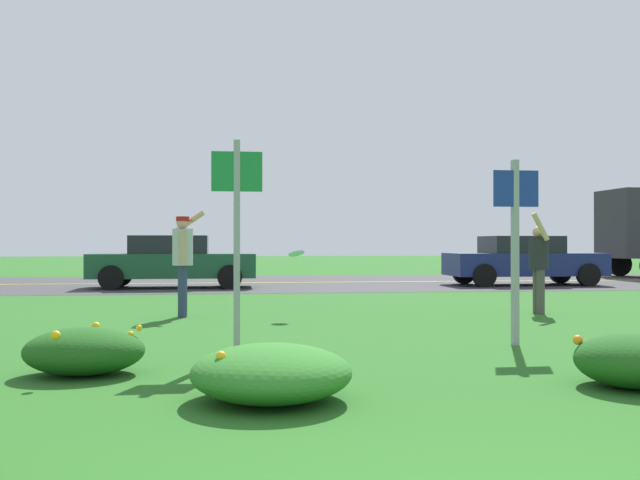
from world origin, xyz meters
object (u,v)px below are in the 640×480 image
(person_catcher_dark_shirt, at_px, (539,261))
(car_navy_center_right, at_px, (523,260))
(sign_post_by_roadside, at_px, (515,232))
(sign_post_near_path, at_px, (237,224))
(person_thrower_red_cap_gray_shirt, at_px, (183,255))
(frisbee_pale_blue, at_px, (297,253))
(car_dark_green_center_left, at_px, (172,261))

(person_catcher_dark_shirt, height_order, car_navy_center_right, person_catcher_dark_shirt)
(sign_post_by_roadside, height_order, car_navy_center_right, sign_post_by_roadside)
(sign_post_near_path, xyz_separation_m, car_navy_center_right, (8.64, 12.60, -0.71))
(person_thrower_red_cap_gray_shirt, height_order, person_catcher_dark_shirt, person_thrower_red_cap_gray_shirt)
(frisbee_pale_blue, distance_m, car_navy_center_right, 11.50)
(sign_post_near_path, relative_size, person_catcher_dark_shirt, 1.34)
(sign_post_by_roadside, xyz_separation_m, person_catcher_dark_shirt, (1.96, 3.75, -0.45))
(sign_post_by_roadside, bearing_deg, car_dark_green_center_left, 111.92)
(person_thrower_red_cap_gray_shirt, relative_size, person_catcher_dark_shirt, 1.01)
(person_thrower_red_cap_gray_shirt, distance_m, car_navy_center_right, 12.58)
(car_dark_green_center_left, bearing_deg, sign_post_near_path, -82.93)
(person_thrower_red_cap_gray_shirt, xyz_separation_m, frisbee_pale_blue, (1.88, -0.36, 0.03))
(person_catcher_dark_shirt, xyz_separation_m, car_navy_center_right, (3.31, 8.50, -0.18))
(sign_post_by_roadside, bearing_deg, car_navy_center_right, 66.68)
(sign_post_by_roadside, distance_m, frisbee_pale_blue, 4.30)
(sign_post_near_path, xyz_separation_m, person_thrower_red_cap_gray_shirt, (-0.82, 4.31, -0.41))
(sign_post_near_path, distance_m, sign_post_by_roadside, 3.38)
(sign_post_by_roadside, xyz_separation_m, person_thrower_red_cap_gray_shirt, (-4.19, 3.96, -0.34))
(sign_post_near_path, relative_size, frisbee_pale_blue, 8.27)
(sign_post_near_path, height_order, car_dark_green_center_left, sign_post_near_path)
(person_catcher_dark_shirt, xyz_separation_m, frisbee_pale_blue, (-4.27, -0.14, 0.14))
(car_dark_green_center_left, xyz_separation_m, car_navy_center_right, (10.20, 0.00, 0.00))
(person_thrower_red_cap_gray_shirt, relative_size, frisbee_pale_blue, 6.27)
(sign_post_near_path, xyz_separation_m, person_catcher_dark_shirt, (5.33, 4.10, -0.52))
(person_catcher_dark_shirt, bearing_deg, car_navy_center_right, 68.70)
(person_catcher_dark_shirt, height_order, car_dark_green_center_left, person_catcher_dark_shirt)
(person_thrower_red_cap_gray_shirt, relative_size, car_dark_green_center_left, 0.40)
(frisbee_pale_blue, bearing_deg, person_catcher_dark_shirt, 1.85)
(sign_post_by_roadside, xyz_separation_m, car_dark_green_center_left, (-4.93, 12.24, -0.63))
(sign_post_by_roadside, xyz_separation_m, frisbee_pale_blue, (-2.31, 3.61, -0.30))
(sign_post_near_path, xyz_separation_m, sign_post_by_roadside, (3.36, 0.35, -0.08))
(car_navy_center_right, bearing_deg, person_catcher_dark_shirt, -111.30)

